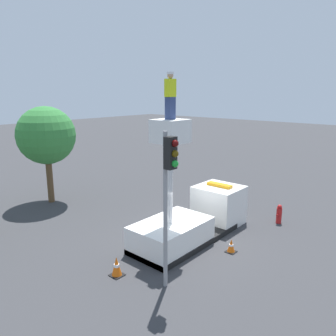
# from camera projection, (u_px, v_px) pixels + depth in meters

# --- Properties ---
(ground_plane) EXTENTS (120.00, 120.00, 0.00)m
(ground_plane) POSITION_uv_depth(u_px,v_px,m) (186.00, 240.00, 14.50)
(ground_plane) COLOR #38383A
(bucket_truck) EXTENTS (6.32, 2.17, 5.40)m
(bucket_truck) POSITION_uv_depth(u_px,v_px,m) (194.00, 217.00, 14.70)
(bucket_truck) COLOR black
(bucket_truck) RESTS_ON ground
(worker) EXTENTS (0.40, 0.26, 1.75)m
(worker) POSITION_uv_depth(u_px,v_px,m) (170.00, 96.00, 12.29)
(worker) COLOR navy
(worker) RESTS_ON bucket_truck
(traffic_light_pole) EXTENTS (0.34, 0.57, 5.26)m
(traffic_light_pole) POSITION_uv_depth(u_px,v_px,m) (169.00, 181.00, 10.19)
(traffic_light_pole) COLOR gray
(traffic_light_pole) RESTS_ON ground
(fire_hydrant) EXTENTS (0.51, 0.27, 0.97)m
(fire_hydrant) POSITION_uv_depth(u_px,v_px,m) (279.00, 214.00, 16.31)
(fire_hydrant) COLOR red
(fire_hydrant) RESTS_ON ground
(traffic_cone_rear) EXTENTS (0.46, 0.46, 0.72)m
(traffic_cone_rear) POSITION_uv_depth(u_px,v_px,m) (117.00, 267.00, 11.66)
(traffic_cone_rear) COLOR black
(traffic_cone_rear) RESTS_ON ground
(traffic_cone_curbside) EXTENTS (0.40, 0.40, 0.56)m
(traffic_cone_curbside) POSITION_uv_depth(u_px,v_px,m) (231.00, 246.00, 13.39)
(traffic_cone_curbside) COLOR black
(traffic_cone_curbside) RESTS_ON ground
(tree_right_bg) EXTENTS (3.32, 3.32, 5.65)m
(tree_right_bg) POSITION_uv_depth(u_px,v_px,m) (46.00, 136.00, 18.73)
(tree_right_bg) COLOR brown
(tree_right_bg) RESTS_ON ground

